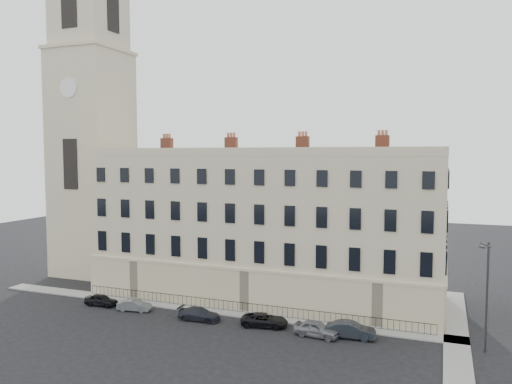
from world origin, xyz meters
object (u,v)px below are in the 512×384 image
(car_a, at_px, (101,300))
(car_e, at_px, (317,329))
(car_c, at_px, (199,314))
(car_f, at_px, (351,330))
(car_b, at_px, (135,305))
(car_d, at_px, (265,320))
(streetlamp, at_px, (487,292))

(car_a, distance_m, car_e, 22.26)
(car_c, distance_m, car_f, 13.74)
(car_f, bearing_deg, car_b, 86.20)
(car_a, xyz_separation_m, car_e, (22.25, -0.64, 0.08))
(car_a, height_order, car_b, car_a)
(car_a, bearing_deg, car_b, -95.37)
(car_b, bearing_deg, car_f, -98.57)
(car_d, bearing_deg, car_b, 83.03)
(car_a, bearing_deg, car_c, -94.47)
(car_b, relative_size, car_d, 0.80)
(car_e, bearing_deg, car_d, 88.41)
(car_d, bearing_deg, car_f, -99.03)
(car_a, relative_size, car_f, 0.83)
(car_e, bearing_deg, car_b, 95.89)
(car_f, bearing_deg, car_a, 85.56)
(car_a, height_order, streetlamp, streetlamp)
(car_f, xyz_separation_m, streetlamp, (10.14, 0.62, 4.05))
(car_e, height_order, streetlamp, streetlamp)
(streetlamp, bearing_deg, car_c, 161.14)
(car_b, height_order, car_d, car_d)
(car_c, height_order, streetlamp, streetlamp)
(car_a, xyz_separation_m, car_f, (24.96, 0.04, 0.09))
(car_a, relative_size, car_e, 0.88)
(car_b, distance_m, car_c, 7.13)
(car_c, bearing_deg, car_e, -93.40)
(car_a, height_order, car_e, car_e)
(car_d, height_order, car_e, car_e)
(car_b, relative_size, car_e, 0.86)
(car_f, bearing_deg, car_d, 84.88)
(car_a, distance_m, car_d, 17.36)
(car_a, distance_m, car_c, 11.23)
(car_a, xyz_separation_m, car_d, (17.36, 0.12, -0.00))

